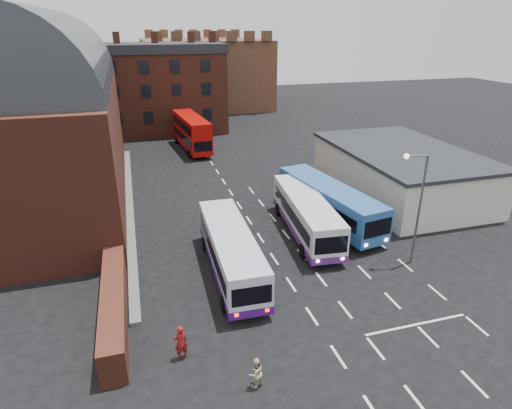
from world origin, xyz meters
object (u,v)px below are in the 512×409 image
object	(u,v)px
bus_white_outbound	(231,249)
street_lamp	(417,199)
bus_blue	(329,201)
bus_red_double	(192,132)
pedestrian_red	(181,342)
bus_white_inbound	(306,213)
pedestrian_beige	(256,373)

from	to	relation	value
bus_white_outbound	street_lamp	bearing A→B (deg)	-8.16
bus_blue	street_lamp	xyz separation A→B (m)	(2.41, -7.21, 2.68)
bus_red_double	pedestrian_red	bearing A→B (deg)	75.07
bus_blue	bus_red_double	xyz separation A→B (m)	(-7.18, 24.38, 0.41)
bus_blue	street_lamp	distance (m)	8.06
bus_blue	pedestrian_red	distance (m)	17.70
bus_red_double	pedestrian_red	world-z (taller)	bus_red_double
bus_white_inbound	street_lamp	bearing A→B (deg)	135.86
bus_white_outbound	pedestrian_red	distance (m)	7.79
bus_red_double	pedestrian_beige	distance (m)	39.05
bus_white_outbound	pedestrian_beige	size ratio (longest dim) A/B	7.25
bus_white_outbound	street_lamp	xyz separation A→B (m)	(11.52, -1.99, 2.80)
street_lamp	pedestrian_beige	xyz separation A→B (m)	(-12.62, -7.32, -3.77)
bus_white_inbound	bus_blue	world-z (taller)	bus_blue
bus_white_outbound	pedestrian_beige	xyz separation A→B (m)	(-1.10, -9.30, -0.97)
bus_white_inbound	bus_red_double	distance (m)	26.22
street_lamp	pedestrian_beige	world-z (taller)	street_lamp
bus_blue	pedestrian_beige	distance (m)	17.79
bus_white_outbound	bus_white_inbound	distance (m)	7.63
pedestrian_red	pedestrian_beige	world-z (taller)	pedestrian_red
bus_blue	bus_red_double	bearing A→B (deg)	-83.22
bus_blue	pedestrian_beige	xyz separation A→B (m)	(-10.21, -14.52, -1.09)
bus_red_double	street_lamp	size ratio (longest dim) A/B	1.43
pedestrian_red	pedestrian_beige	distance (m)	3.92
street_lamp	bus_white_outbound	bearing A→B (deg)	170.22
pedestrian_beige	bus_white_outbound	bearing A→B (deg)	-118.00
pedestrian_beige	bus_white_inbound	bearing A→B (deg)	-141.71
street_lamp	pedestrian_red	size ratio (longest dim) A/B	4.11
bus_blue	bus_red_double	distance (m)	25.42
bus_red_double	street_lamp	distance (m)	33.09
bus_white_inbound	pedestrian_red	bearing A→B (deg)	50.21
bus_red_double	street_lamp	xyz separation A→B (m)	(9.59, -31.59, 2.27)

